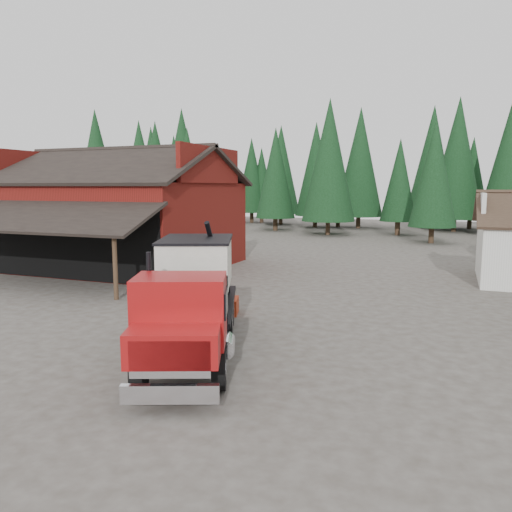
% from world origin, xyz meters
% --- Properties ---
extents(ground, '(120.00, 120.00, 0.00)m').
position_xyz_m(ground, '(0.00, 0.00, 0.00)').
color(ground, '#443D35').
rests_on(ground, ground).
extents(red_barn, '(12.80, 13.63, 7.18)m').
position_xyz_m(red_barn, '(-11.00, 9.90, 2.69)').
color(red_barn, maroon).
rests_on(red_barn, ground).
extents(conifer_backdrop, '(76.00, 16.00, 16.00)m').
position_xyz_m(conifer_backdrop, '(0.00, 42.00, 0.00)').
color(conifer_backdrop, black).
rests_on(conifer_backdrop, ground).
extents(near_pine_a, '(4.40, 4.40, 11.40)m').
position_xyz_m(near_pine_a, '(-22.00, 28.00, 6.39)').
color(near_pine_a, '#382619').
rests_on(near_pine_a, ground).
extents(near_pine_b, '(3.96, 3.96, 10.40)m').
position_xyz_m(near_pine_b, '(6.00, 30.00, 5.89)').
color(near_pine_b, '#382619').
rests_on(near_pine_b, ground).
extents(near_pine_d, '(5.28, 5.28, 13.40)m').
position_xyz_m(near_pine_d, '(-4.00, 34.00, 7.39)').
color(near_pine_d, '#382619').
rests_on(near_pine_d, ground).
extents(feed_truck, '(5.14, 8.45, 3.72)m').
position_xyz_m(feed_truck, '(0.77, -2.75, 1.74)').
color(feed_truck, black).
rests_on(feed_truck, ground).
extents(equip_box, '(1.01, 1.27, 0.60)m').
position_xyz_m(equip_box, '(-0.12, 1.68, 0.30)').
color(equip_box, '#9C2911').
rests_on(equip_box, ground).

